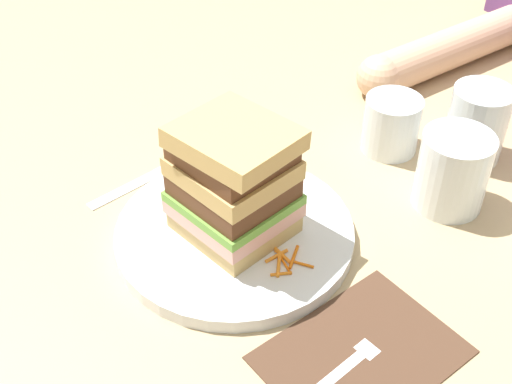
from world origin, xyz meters
The scene contains 25 objects.
ground_plane centered at (0.00, 0.00, 0.00)m, with size 3.00×3.00×0.00m, color tan.
main_plate centered at (0.00, 0.00, 0.01)m, with size 0.26×0.26×0.02m, color white.
sandwich centered at (0.00, 0.00, 0.08)m, with size 0.13×0.12×0.13m.
carrot_shred_0 centered at (-0.06, -0.03, 0.02)m, with size 0.00×0.00×0.03m, color orange.
carrot_shred_1 centered at (-0.09, -0.01, 0.02)m, with size 0.00×0.00×0.03m, color orange.
carrot_shred_2 centered at (-0.07, -0.02, 0.02)m, with size 0.00×0.00×0.02m, color orange.
carrot_shred_3 centered at (-0.09, -0.01, 0.02)m, with size 0.00×0.00×0.02m, color orange.
carrot_shred_4 centered at (-0.06, -0.01, 0.02)m, with size 0.00×0.00×0.03m, color orange.
carrot_shred_5 centered at (-0.08, -0.04, 0.02)m, with size 0.00×0.00×0.02m, color orange.
carrot_shred_6 centered at (-0.05, -0.02, 0.02)m, with size 0.00×0.00×0.02m, color orange.
carrot_shred_7 centered at (-0.07, 0.00, 0.02)m, with size 0.00×0.00×0.02m, color orange.
carrot_shred_8 centered at (0.07, 0.01, 0.02)m, with size 0.00×0.00×0.03m, color orange.
carrot_shred_9 centered at (0.06, 0.01, 0.02)m, with size 0.00×0.00×0.03m, color orange.
carrot_shred_10 centered at (0.08, 0.01, 0.02)m, with size 0.00×0.00×0.03m, color orange.
carrot_shred_11 centered at (0.07, 0.02, 0.02)m, with size 0.00×0.00×0.03m, color orange.
carrot_shred_12 centered at (0.06, 0.02, 0.02)m, with size 0.00×0.00×0.03m, color orange.
carrot_shred_13 centered at (0.08, 0.00, 0.02)m, with size 0.00×0.00×0.02m, color orange.
carrot_shred_14 centered at (0.07, 0.02, 0.02)m, with size 0.00×0.00×0.03m, color orange.
carrot_shred_15 centered at (0.09, 0.03, 0.02)m, with size 0.00×0.00×0.02m, color orange.
napkin_dark centered at (0.19, 0.01, 0.00)m, with size 0.13×0.18×0.00m, color #4C3323.
fork centered at (0.20, -0.01, 0.00)m, with size 0.03×0.17×0.00m.
knife centered at (-0.15, -0.01, 0.00)m, with size 0.04×0.20×0.00m.
juice_glass centered at (0.09, 0.23, 0.04)m, with size 0.08×0.08×0.09m.
empty_tumbler_0 centered at (0.04, 0.33, 0.05)m, with size 0.07×0.07×0.09m, color silver.
empty_tumbler_1 centered at (-0.03, 0.25, 0.04)m, with size 0.07×0.07×0.07m, color silver.
Camera 1 is at (0.44, -0.28, 0.51)m, focal length 47.20 mm.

